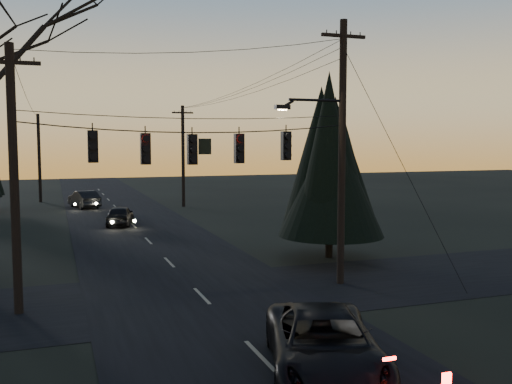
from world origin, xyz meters
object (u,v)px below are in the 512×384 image
object	(u,v)px
utility_pole_right	(340,284)
suv_near	(324,346)
utility_pole_left	(19,313)
utility_pole_far_l	(41,202)
utility_pole_far_r	(184,207)
evergreen_right	(330,158)
sedan_oncoming_a	(120,216)
sedan_oncoming_b	(84,199)

from	to	relation	value
utility_pole_right	suv_near	xyz separation A→B (m)	(-4.53, -7.72, 0.75)
utility_pole_left	suv_near	bearing A→B (deg)	-47.93
utility_pole_left	utility_pole_far_l	world-z (taller)	utility_pole_left
utility_pole_far_r	evergreen_right	distance (m)	23.87
utility_pole_right	sedan_oncoming_a	bearing A→B (deg)	108.76
utility_pole_right	suv_near	bearing A→B (deg)	-120.43
sedan_oncoming_b	utility_pole_far_l	bearing A→B (deg)	-75.45
utility_pole_left	evergreen_right	size ratio (longest dim) A/B	1.03
suv_near	sedan_oncoming_b	xyz separation A→B (m)	(-3.46, 37.57, -0.04)
suv_near	sedan_oncoming_b	world-z (taller)	suv_near
utility_pole_right	utility_pole_far_r	world-z (taller)	utility_pole_right
utility_pole_left	evergreen_right	world-z (taller)	evergreen_right
utility_pole_left	sedan_oncoming_b	size ratio (longest dim) A/B	1.98
utility_pole_far_r	utility_pole_right	bearing A→B (deg)	-90.00
utility_pole_right	sedan_oncoming_a	xyz separation A→B (m)	(-6.30, 18.55, 0.66)
utility_pole_right	utility_pole_far_l	bearing A→B (deg)	107.72
utility_pole_left	utility_pole_right	bearing A→B (deg)	0.00
utility_pole_left	suv_near	size ratio (longest dim) A/B	1.58
utility_pole_right	sedan_oncoming_b	size ratio (longest dim) A/B	2.33
evergreen_right	sedan_oncoming_b	size ratio (longest dim) A/B	1.91
utility_pole_far_r	evergreen_right	world-z (taller)	evergreen_right
utility_pole_far_l	sedan_oncoming_a	size ratio (longest dim) A/B	2.08
evergreen_right	utility_pole_far_l	bearing A→B (deg)	113.13
evergreen_right	suv_near	size ratio (longest dim) A/B	1.53
utility_pole_right	evergreen_right	world-z (taller)	evergreen_right
utility_pole_far_r	utility_pole_far_l	distance (m)	14.01
utility_pole_far_r	evergreen_right	xyz separation A→B (m)	(1.88, -23.33, 4.71)
evergreen_right	utility_pole_right	bearing A→B (deg)	-111.88
utility_pole_far_r	suv_near	world-z (taller)	utility_pole_far_r
utility_pole_far_l	suv_near	size ratio (longest dim) A/B	1.49
utility_pole_left	sedan_oncoming_a	xyz separation A→B (m)	(5.20, 18.55, 0.66)
utility_pole_far_l	evergreen_right	size ratio (longest dim) A/B	0.97
sedan_oncoming_b	utility_pole_right	bearing A→B (deg)	89.84
utility_pole_far_l	sedan_oncoming_a	xyz separation A→B (m)	(5.20, -17.45, 0.66)
sedan_oncoming_a	evergreen_right	bearing A→B (deg)	133.29
evergreen_right	utility_pole_far_r	bearing A→B (deg)	94.60
sedan_oncoming_b	sedan_oncoming_a	bearing A→B (deg)	83.37
evergreen_right	suv_near	world-z (taller)	evergreen_right
utility_pole_right	suv_near	size ratio (longest dim) A/B	1.86
utility_pole_left	evergreen_right	xyz separation A→B (m)	(13.38, 4.67, 4.71)
utility_pole_right	utility_pole_far_l	size ratio (longest dim) A/B	1.25
utility_pole_far_l	utility_pole_far_r	bearing A→B (deg)	-34.82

